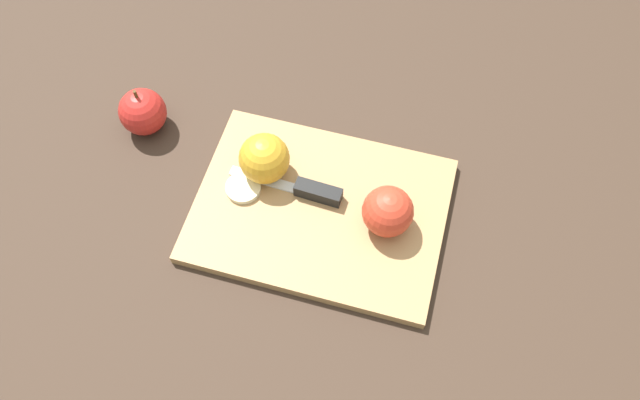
{
  "coord_description": "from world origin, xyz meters",
  "views": [
    {
      "loc": [
        -0.17,
        0.36,
        0.75
      ],
      "look_at": [
        0.0,
        0.0,
        0.04
      ],
      "focal_mm": 35.0,
      "sensor_mm": 36.0,
      "label": 1
    }
  ],
  "objects": [
    {
      "name": "knife",
      "position": [
        0.02,
        -0.01,
        0.03
      ],
      "size": [
        0.16,
        0.04,
        0.02
      ],
      "rotation": [
        0.0,
        0.0,
        0.12
      ],
      "color": "silver",
      "rests_on": "cutting_board"
    },
    {
      "name": "cutting_board",
      "position": [
        0.0,
        0.0,
        0.01
      ],
      "size": [
        0.37,
        0.3,
        0.02
      ],
      "color": "#A37A4C",
      "rests_on": "ground_plane"
    },
    {
      "name": "apple_whole",
      "position": [
        0.29,
        -0.02,
        0.03
      ],
      "size": [
        0.07,
        0.07,
        0.08
      ],
      "color": "red",
      "rests_on": "ground_plane"
    },
    {
      "name": "apple_half_right",
      "position": [
        0.09,
        -0.02,
        0.05
      ],
      "size": [
        0.07,
        0.07,
        0.07
      ],
      "rotation": [
        0.0,
        0.0,
        5.08
      ],
      "color": "gold",
      "rests_on": "cutting_board"
    },
    {
      "name": "apple_slice",
      "position": [
        0.11,
        0.02,
        0.02
      ],
      "size": [
        0.05,
        0.05,
        0.01
      ],
      "color": "beige",
      "rests_on": "cutting_board"
    },
    {
      "name": "apple_half_left",
      "position": [
        -0.09,
        -0.02,
        0.05
      ],
      "size": [
        0.07,
        0.07,
        0.07
      ],
      "rotation": [
        0.0,
        0.0,
        3.17
      ],
      "color": "red",
      "rests_on": "cutting_board"
    },
    {
      "name": "ground_plane",
      "position": [
        0.0,
        0.0,
        0.0
      ],
      "size": [
        4.0,
        4.0,
        0.0
      ],
      "primitive_type": "plane",
      "color": "#38281E"
    }
  ]
}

